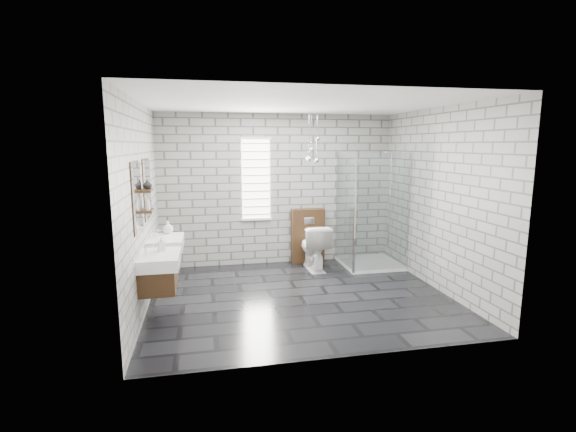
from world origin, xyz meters
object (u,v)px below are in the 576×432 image
object	(u,v)px
cistern_panel	(308,236)
toilet	(314,247)
vanity_right	(163,244)
shower_enclosure	(368,239)
vanity_left	(156,261)

from	to	relation	value
cistern_panel	toilet	xyz separation A→B (m)	(0.00, -0.44, -0.10)
vanity_right	shower_enclosure	bearing A→B (deg)	12.18
vanity_left	cistern_panel	size ratio (longest dim) A/B	1.57
shower_enclosure	toilet	size ratio (longest dim) A/B	2.55
vanity_left	vanity_right	distance (m)	0.92
cistern_panel	vanity_left	bearing A→B (deg)	-138.35
cistern_panel	toilet	bearing A→B (deg)	-90.00
vanity_left	shower_enclosure	xyz separation A→B (m)	(3.41, 1.66, -0.25)
shower_enclosure	toilet	distance (m)	0.97
cistern_panel	shower_enclosure	size ratio (longest dim) A/B	0.49
vanity_left	shower_enclosure	world-z (taller)	shower_enclosure
cistern_panel	shower_enclosure	xyz separation A→B (m)	(0.97, -0.52, 0.00)
cistern_panel	shower_enclosure	bearing A→B (deg)	-28.18
vanity_left	shower_enclosure	bearing A→B (deg)	25.91
vanity_right	toilet	distance (m)	2.60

